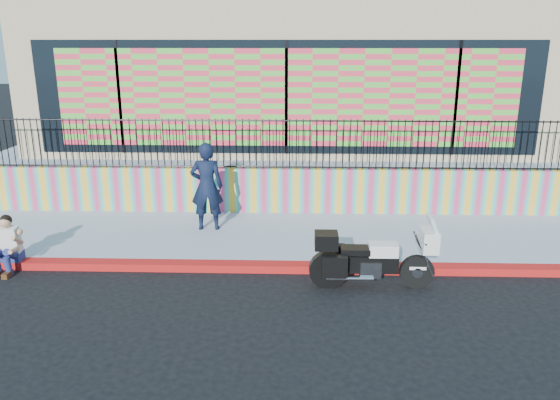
{
  "coord_description": "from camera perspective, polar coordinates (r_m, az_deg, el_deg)",
  "views": [
    {
      "loc": [
        0.28,
        -9.63,
        4.26
      ],
      "look_at": [
        -0.07,
        1.2,
        1.06
      ],
      "focal_mm": 35.0,
      "sensor_mm": 36.0,
      "label": 1
    }
  ],
  "objects": [
    {
      "name": "mural_wall",
      "position": [
        13.36,
        0.56,
        1.01
      ],
      "size": [
        16.0,
        0.2,
        1.1
      ],
      "primitive_type": "cube",
      "color": "#D63869",
      "rests_on": "sidewalk"
    },
    {
      "name": "storefront_building",
      "position": [
        17.79,
        0.95,
        13.19
      ],
      "size": [
        14.0,
        8.06,
        4.0
      ],
      "color": "#C5B383",
      "rests_on": "elevated_platform"
    },
    {
      "name": "ground",
      "position": [
        10.53,
        0.15,
        -7.4
      ],
      "size": [
        90.0,
        90.0,
        0.0
      ],
      "primitive_type": "plane",
      "color": "black",
      "rests_on": "ground"
    },
    {
      "name": "police_motorcycle",
      "position": [
        9.79,
        9.45,
        -5.94
      ],
      "size": [
        2.18,
        0.72,
        1.35
      ],
      "color": "black",
      "rests_on": "ground"
    },
    {
      "name": "seated_man",
      "position": [
        11.55,
        -26.7,
        -4.63
      ],
      "size": [
        0.54,
        0.71,
        1.06
      ],
      "color": "navy",
      "rests_on": "ground"
    },
    {
      "name": "sidewalk",
      "position": [
        12.03,
        0.38,
        -3.89
      ],
      "size": [
        16.0,
        3.0,
        0.15
      ],
      "primitive_type": "cube",
      "color": "#8E97AA",
      "rests_on": "ground"
    },
    {
      "name": "metal_fence",
      "position": [
        13.11,
        0.57,
        5.86
      ],
      "size": [
        15.8,
        0.04,
        1.2
      ],
      "primitive_type": null,
      "color": "black",
      "rests_on": "mural_wall"
    },
    {
      "name": "police_officer",
      "position": [
        12.16,
        -7.66,
        1.41
      ],
      "size": [
        0.76,
        0.53,
        1.97
      ],
      "primitive_type": "imported",
      "rotation": [
        0.0,
        0.0,
        3.23
      ],
      "color": "black",
      "rests_on": "sidewalk"
    },
    {
      "name": "red_curb",
      "position": [
        10.5,
        0.15,
        -7.02
      ],
      "size": [
        16.0,
        0.3,
        0.15
      ],
      "primitive_type": "cube",
      "color": "#A80C18",
      "rests_on": "ground"
    },
    {
      "name": "elevated_platform",
      "position": [
        18.35,
        0.92,
        5.02
      ],
      "size": [
        16.0,
        10.0,
        1.25
      ],
      "primitive_type": "cube",
      "color": "#8E97AA",
      "rests_on": "ground"
    }
  ]
}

